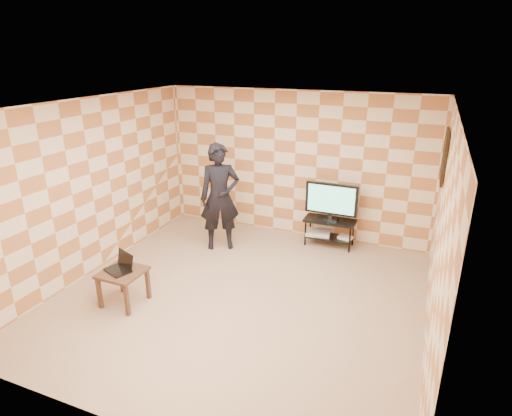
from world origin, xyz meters
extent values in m
plane|color=#A0856A|center=(0.00, 0.00, 0.00)|extent=(5.00, 5.00, 0.00)
cube|color=beige|center=(0.00, 2.50, 1.35)|extent=(5.00, 0.02, 2.70)
cube|color=beige|center=(0.00, -2.50, 1.35)|extent=(5.00, 0.02, 2.70)
cube|color=beige|center=(-2.50, 0.00, 1.35)|extent=(0.02, 5.00, 2.70)
cube|color=beige|center=(2.50, 0.00, 1.35)|extent=(0.02, 5.00, 2.70)
cube|color=white|center=(0.00, 0.00, 2.70)|extent=(5.00, 5.00, 0.02)
cube|color=black|center=(2.47, 1.55, 1.95)|extent=(0.04, 0.72, 0.72)
cube|color=black|center=(2.47, 1.55, 1.95)|extent=(0.04, 0.03, 0.68)
cube|color=black|center=(2.47, 1.55, 1.95)|extent=(0.04, 0.68, 0.03)
cube|color=black|center=(0.79, 2.18, 0.48)|extent=(0.91, 0.41, 0.04)
cube|color=black|center=(0.79, 2.18, 0.16)|extent=(0.82, 0.36, 0.03)
cylinder|color=black|center=(0.39, 2.01, 0.25)|extent=(0.03, 0.03, 0.50)
cylinder|color=black|center=(0.39, 2.34, 0.25)|extent=(0.03, 0.03, 0.50)
cylinder|color=black|center=(1.19, 2.01, 0.25)|extent=(0.03, 0.03, 0.50)
cylinder|color=black|center=(1.19, 2.34, 0.25)|extent=(0.03, 0.03, 0.50)
cube|color=black|center=(0.79, 2.18, 0.51)|extent=(0.28, 0.18, 0.03)
cube|color=black|center=(0.79, 2.18, 0.57)|extent=(0.07, 0.05, 0.08)
cube|color=black|center=(0.79, 2.18, 0.89)|extent=(0.92, 0.07, 0.56)
cube|color=#52C09F|center=(0.79, 2.14, 0.89)|extent=(0.83, 0.02, 0.49)
cube|color=silver|center=(0.58, 2.18, 0.21)|extent=(0.47, 0.36, 0.07)
cube|color=silver|center=(1.08, 2.18, 0.20)|extent=(0.27, 0.22, 0.05)
cube|color=#3B2516|center=(-1.42, -0.78, 0.48)|extent=(0.56, 0.56, 0.04)
cube|color=#3B2516|center=(-1.65, -1.01, 0.23)|extent=(0.05, 0.05, 0.46)
cube|color=#3B2516|center=(-1.65, -0.54, 0.23)|extent=(0.05, 0.05, 0.46)
cube|color=#3B2516|center=(-1.19, -1.01, 0.23)|extent=(0.05, 0.05, 0.46)
cube|color=#3B2516|center=(-1.19, -0.55, 0.23)|extent=(0.05, 0.05, 0.46)
cube|color=black|center=(-1.48, -0.79, 0.51)|extent=(0.43, 0.37, 0.02)
cube|color=black|center=(-1.43, -0.68, 0.63)|extent=(0.36, 0.19, 0.23)
imported|color=black|center=(-1.00, 1.38, 0.94)|extent=(0.82, 0.74, 1.89)
camera|label=1|loc=(2.24, -4.88, 3.34)|focal=30.00mm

